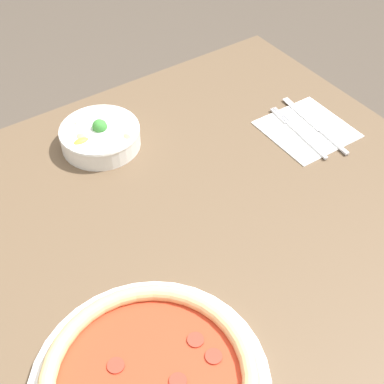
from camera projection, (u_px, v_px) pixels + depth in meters
The scene contains 6 objects.
dining_table at pixel (142, 280), 1.03m from camera, with size 1.32×0.94×0.76m.
pizza at pixel (150, 381), 0.77m from camera, with size 0.35×0.35×0.04m.
bowl at pixel (100, 136), 1.14m from camera, with size 0.17×0.17×0.07m.
napkin at pixel (307, 129), 1.20m from camera, with size 0.18×0.18×0.00m.
fork at pixel (299, 133), 1.18m from camera, with size 0.03×0.20×0.00m.
knife at pixel (317, 127), 1.20m from camera, with size 0.03×0.23×0.01m.
Camera 1 is at (-0.26, -0.55, 1.52)m, focal length 50.00 mm.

